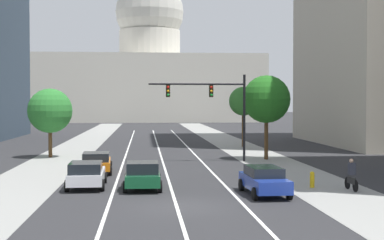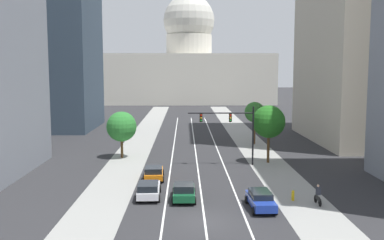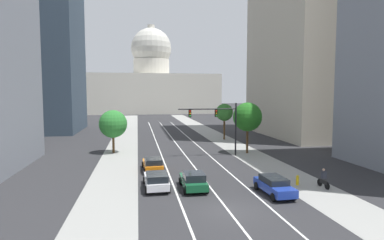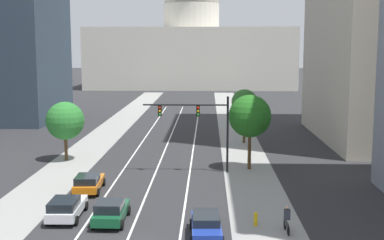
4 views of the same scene
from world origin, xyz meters
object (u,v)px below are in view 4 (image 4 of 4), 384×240
at_px(street_tree_far_right, 250,116).
at_px(street_tree_mid_right, 244,103).
at_px(capitol_building, 191,44).
at_px(car_blue, 206,225).
at_px(car_green, 111,211).
at_px(street_tree_near_left, 65,121).
at_px(car_white, 66,207).
at_px(traffic_signal_mast, 201,120).
at_px(car_orange, 89,182).
at_px(fire_hydrant, 256,219).
at_px(cyclist, 287,219).

xyz_separation_m(street_tree_far_right, street_tree_mid_right, (0.40, 13.20, -0.17)).
xyz_separation_m(capitol_building, car_blue, (4.66, -115.78, -10.98)).
bearing_deg(car_green, street_tree_far_right, -33.80).
relative_size(capitol_building, street_tree_near_left, 9.28).
xyz_separation_m(car_white, traffic_signal_mast, (8.80, 13.13, 4.05)).
bearing_deg(car_orange, street_tree_near_left, 20.43).
bearing_deg(car_green, car_blue, -111.74).
bearing_deg(car_orange, car_white, 177.12).
bearing_deg(street_tree_mid_right, street_tree_far_right, -91.73).
height_order(car_white, traffic_signal_mast, traffic_signal_mast).
bearing_deg(car_blue, car_white, 68.83).
height_order(capitol_building, street_tree_mid_right, capitol_building).
relative_size(car_green, fire_hydrant, 4.73).
xyz_separation_m(capitol_building, car_white, (-4.65, -112.64, -10.97)).
xyz_separation_m(capitol_building, car_orange, (-4.65, -106.14, -11.00)).
xyz_separation_m(street_tree_far_right, street_tree_near_left, (-18.11, 3.23, -0.98)).
bearing_deg(street_tree_near_left, car_orange, -66.73).
bearing_deg(street_tree_near_left, car_white, -74.75).
height_order(fire_hydrant, street_tree_far_right, street_tree_far_right).
bearing_deg(capitol_building, street_tree_far_right, -84.99).
bearing_deg(traffic_signal_mast, car_blue, -88.19).
distance_m(cyclist, street_tree_near_left, 27.82).
distance_m(car_green, traffic_signal_mast, 15.48).
height_order(car_blue, car_white, car_white).
height_order(car_blue, car_orange, car_blue).
bearing_deg(car_green, street_tree_mid_right, -20.44).
relative_size(car_white, street_tree_far_right, 0.66).
bearing_deg(traffic_signal_mast, cyclist, -70.31).
distance_m(capitol_building, car_blue, 116.39).
xyz_separation_m(car_orange, traffic_signal_mast, (8.80, 6.64, 4.08)).
bearing_deg(car_white, traffic_signal_mast, -35.41).
bearing_deg(car_blue, capitol_building, -0.21).
distance_m(fire_hydrant, street_tree_mid_right, 29.07).
relative_size(traffic_signal_mast, cyclist, 4.49).
distance_m(car_blue, traffic_signal_mast, 16.78).
relative_size(traffic_signal_mast, street_tree_near_left, 1.30).
bearing_deg(fire_hydrant, street_tree_far_right, 87.13).
bearing_deg(car_white, car_orange, -1.62).
bearing_deg(capitol_building, cyclist, -85.21).
height_order(traffic_signal_mast, street_tree_near_left, traffic_signal_mast).
distance_m(capitol_building, fire_hydrant, 114.45).
height_order(car_orange, street_tree_mid_right, street_tree_mid_right).
distance_m(traffic_signal_mast, street_tree_far_right, 4.68).
bearing_deg(fire_hydrant, street_tree_mid_right, 87.65).
bearing_deg(car_orange, cyclist, -124.13).
relative_size(car_green, street_tree_mid_right, 0.67).
height_order(capitol_building, street_tree_near_left, capitol_building).
distance_m(traffic_signal_mast, street_tree_near_left, 14.43).
bearing_deg(street_tree_near_left, car_blue, -55.90).
distance_m(capitol_building, traffic_signal_mast, 99.83).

